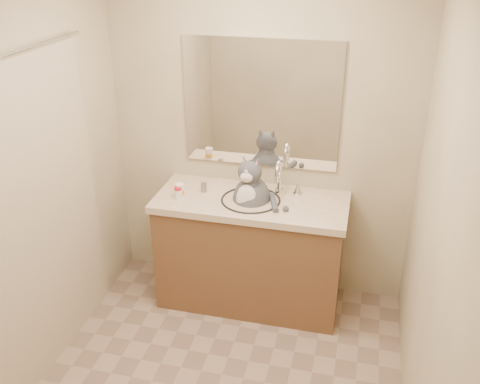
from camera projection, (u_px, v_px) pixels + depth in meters
The scene contains 8 objects.
room at pixel (210, 220), 2.71m from camera, with size 2.22×2.52×2.42m.
vanity at pixel (251, 249), 3.89m from camera, with size 1.34×0.59×1.12m.
mirror at pixel (261, 104), 3.68m from camera, with size 1.10×0.02×0.90m, color white.
shower_curtain at pixel (43, 217), 3.10m from camera, with size 0.02×1.30×1.93m.
cat at pixel (251, 198), 3.70m from camera, with size 0.37×0.34×0.53m.
pill_bottle_redcap at pixel (178, 193), 3.69m from camera, with size 0.06×0.06×0.09m.
pill_bottle_orange at pixel (180, 191), 3.71m from camera, with size 0.06×0.06×0.10m.
grey_canister at pixel (204, 187), 3.80m from camera, with size 0.05×0.05×0.07m.
Camera 1 is at (0.71, -2.27, 2.52)m, focal length 40.00 mm.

